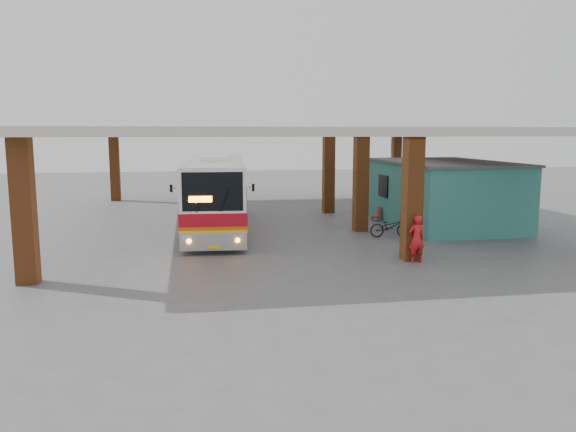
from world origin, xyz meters
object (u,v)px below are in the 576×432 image
(coach_bus, at_px, (216,193))
(pedestrian, at_px, (417,239))
(motorcycle, at_px, (390,227))
(red_chair, at_px, (377,214))

(coach_bus, distance_m, pedestrian, 10.38)
(motorcycle, height_order, pedestrian, pedestrian)
(pedestrian, bearing_deg, red_chair, -106.30)
(motorcycle, distance_m, pedestrian, 4.72)
(red_chair, bearing_deg, coach_bus, -169.84)
(motorcycle, xyz_separation_m, red_chair, (0.94, 4.45, -0.12))
(coach_bus, height_order, red_chair, coach_bus)
(motorcycle, relative_size, pedestrian, 1.07)
(coach_bus, bearing_deg, pedestrian, -47.08)
(pedestrian, bearing_deg, motorcycle, -105.05)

